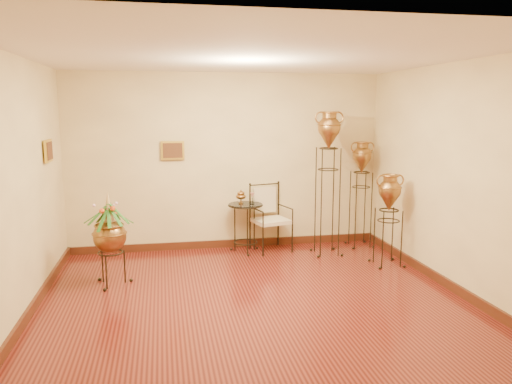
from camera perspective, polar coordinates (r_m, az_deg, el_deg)
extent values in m
plane|color=maroon|center=(5.92, -0.04, -12.71)|extent=(5.00, 5.00, 0.00)
cube|color=#461E10|center=(8.22, -3.26, -5.89)|extent=(5.00, 0.04, 0.12)
cube|color=#461E10|center=(5.99, -24.69, -12.71)|extent=(0.04, 5.00, 0.12)
cube|color=#461E10|center=(6.78, 21.36, -9.91)|extent=(0.04, 5.00, 0.12)
cube|color=gold|center=(7.88, -9.51, 4.71)|extent=(0.36, 0.03, 0.29)
cube|color=gold|center=(7.01, -22.64, 4.37)|extent=(0.03, 0.36, 0.29)
cube|color=beige|center=(7.92, 1.72, -3.32)|extent=(0.62, 0.59, 0.06)
cube|color=beige|center=(7.85, 1.73, -1.18)|extent=(0.39, 0.13, 0.42)
cylinder|color=black|center=(7.78, -1.22, -1.43)|extent=(0.53, 0.53, 0.02)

